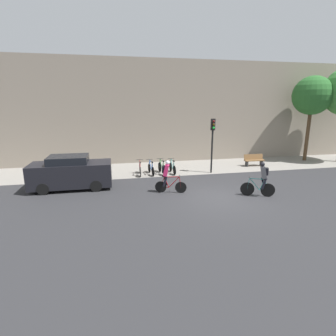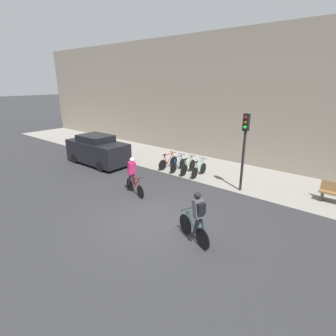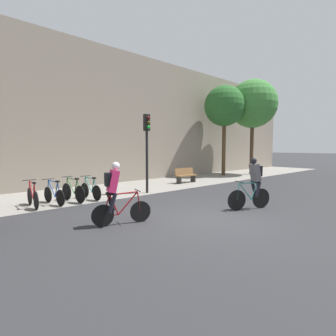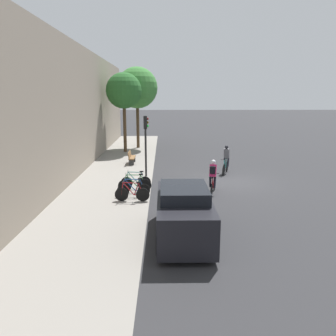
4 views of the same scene
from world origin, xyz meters
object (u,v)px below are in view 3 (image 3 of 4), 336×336
at_px(cyclist_grey, 253,182).
at_px(parked_bike_2, 73,191).
at_px(traffic_light_pole, 147,139).
at_px(parked_bike_3, 91,190).
at_px(parked_bike_0, 33,196).
at_px(bench, 186,175).
at_px(cyclist_pink, 115,191).
at_px(parked_bike_1, 54,194).

xyz_separation_m(cyclist_grey, parked_bike_2, (-4.13, 5.42, -0.54)).
bearing_deg(traffic_light_pole, parked_bike_3, 171.01).
relative_size(parked_bike_0, bench, 1.07).
xyz_separation_m(cyclist_grey, traffic_light_pole, (-0.77, 5.00, 1.58)).
bearing_deg(parked_bike_2, traffic_light_pole, -7.05).
bearing_deg(cyclist_grey, bench, 63.52).
xyz_separation_m(parked_bike_0, bench, (8.72, 0.85, 0.08)).
distance_m(parked_bike_2, traffic_light_pole, 4.00).
relative_size(cyclist_pink, parked_bike_0, 1.08).
xyz_separation_m(parked_bike_1, traffic_light_pole, (4.10, -0.41, 2.15)).
bearing_deg(parked_bike_2, cyclist_pink, -96.02).
bearing_deg(parked_bike_1, parked_bike_2, 0.09).
xyz_separation_m(parked_bike_2, parked_bike_3, (0.73, -0.00, -0.02)).
relative_size(parked_bike_1, traffic_light_pole, 0.44).
bearing_deg(parked_bike_1, traffic_light_pole, -5.78).
distance_m(parked_bike_1, traffic_light_pole, 4.65).
bearing_deg(bench, parked_bike_0, -174.45).
distance_m(cyclist_pink, bench, 9.03).
distance_m(cyclist_pink, cyclist_grey, 4.79).
xyz_separation_m(cyclist_grey, parked_bike_0, (-5.60, 5.42, -0.56)).
bearing_deg(cyclist_grey, parked_bike_0, 135.94).
height_order(cyclist_pink, bench, cyclist_pink).
relative_size(parked_bike_0, parked_bike_3, 1.02).
bearing_deg(parked_bike_1, cyclist_pink, -85.27).
distance_m(parked_bike_0, parked_bike_2, 1.47).
bearing_deg(parked_bike_1, cyclist_grey, -48.09).
bearing_deg(parked_bike_0, parked_bike_2, 0.01).
xyz_separation_m(cyclist_pink, cyclist_grey, (4.54, -1.52, -0.00)).
xyz_separation_m(traffic_light_pole, bench, (3.89, 1.26, -2.07)).
bearing_deg(traffic_light_pole, bench, 17.99).
relative_size(cyclist_pink, traffic_light_pole, 0.48).
relative_size(parked_bike_1, bench, 1.06).
distance_m(cyclist_grey, parked_bike_1, 7.30).
height_order(parked_bike_1, bench, parked_bike_1).
height_order(cyclist_pink, parked_bike_3, cyclist_pink).
bearing_deg(parked_bike_0, parked_bike_3, 0.00).
xyz_separation_m(parked_bike_1, parked_bike_3, (1.47, 0.00, 0.01)).
bearing_deg(parked_bike_3, parked_bike_2, 179.98).
relative_size(cyclist_grey, bench, 1.18).
distance_m(traffic_light_pole, bench, 4.58).
relative_size(parked_bike_1, parked_bike_3, 1.01).
xyz_separation_m(cyclist_grey, parked_bike_1, (-4.86, 5.42, -0.57)).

